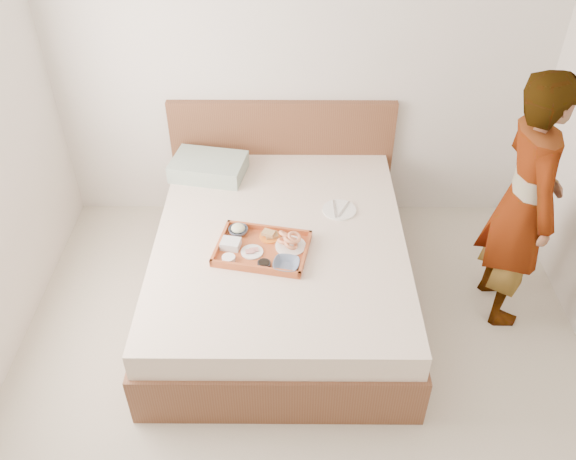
# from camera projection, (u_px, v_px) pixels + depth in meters

# --- Properties ---
(ground) EXTENTS (3.50, 4.00, 0.01)m
(ground) POSITION_uv_depth(u_px,v_px,m) (301.00, 424.00, 3.30)
(ground) COLOR beige
(ground) RESTS_ON ground
(wall_back) EXTENTS (3.50, 0.01, 2.60)m
(wall_back) POSITION_uv_depth(u_px,v_px,m) (301.00, 53.00, 4.03)
(wall_back) COLOR silver
(wall_back) RESTS_ON ground
(bed) EXTENTS (1.65, 2.00, 0.53)m
(bed) POSITION_uv_depth(u_px,v_px,m) (280.00, 266.00, 3.91)
(bed) COLOR brown
(bed) RESTS_ON ground
(headboard) EXTENTS (1.65, 0.06, 0.95)m
(headboard) POSITION_uv_depth(u_px,v_px,m) (282.00, 159.00, 4.53)
(headboard) COLOR brown
(headboard) RESTS_ON ground
(pillow) EXTENTS (0.56, 0.43, 0.12)m
(pillow) POSITION_uv_depth(u_px,v_px,m) (209.00, 167.00, 4.24)
(pillow) COLOR #A3B4A3
(pillow) RESTS_ON bed
(tray) EXTENTS (0.61, 0.49, 0.05)m
(tray) POSITION_uv_depth(u_px,v_px,m) (262.00, 248.00, 3.60)
(tray) COLOR #B04D24
(tray) RESTS_ON bed
(prawn_plate) EXTENTS (0.22, 0.22, 0.01)m
(prawn_plate) POSITION_uv_depth(u_px,v_px,m) (291.00, 246.00, 3.63)
(prawn_plate) COLOR white
(prawn_plate) RESTS_ON tray
(navy_bowl_big) EXTENTS (0.18, 0.18, 0.04)m
(navy_bowl_big) POSITION_uv_depth(u_px,v_px,m) (286.00, 265.00, 3.48)
(navy_bowl_big) COLOR #122241
(navy_bowl_big) RESTS_ON tray
(sauce_dish) EXTENTS (0.09, 0.09, 0.03)m
(sauce_dish) POSITION_uv_depth(u_px,v_px,m) (264.00, 264.00, 3.48)
(sauce_dish) COLOR black
(sauce_dish) RESTS_ON tray
(meat_plate) EXTENTS (0.16, 0.16, 0.01)m
(meat_plate) POSITION_uv_depth(u_px,v_px,m) (252.00, 252.00, 3.58)
(meat_plate) COLOR white
(meat_plate) RESTS_ON tray
(bread_plate) EXTENTS (0.16, 0.16, 0.01)m
(bread_plate) POSITION_uv_depth(u_px,v_px,m) (270.00, 237.00, 3.70)
(bread_plate) COLOR orange
(bread_plate) RESTS_ON tray
(salad_bowl) EXTENTS (0.14, 0.14, 0.04)m
(salad_bowl) POSITION_uv_depth(u_px,v_px,m) (238.00, 231.00, 3.72)
(salad_bowl) COLOR #122241
(salad_bowl) RESTS_ON tray
(plastic_tub) EXTENTS (0.13, 0.11, 0.05)m
(plastic_tub) POSITION_uv_depth(u_px,v_px,m) (231.00, 244.00, 3.61)
(plastic_tub) COLOR silver
(plastic_tub) RESTS_ON tray
(cheese_round) EXTENTS (0.09, 0.09, 0.03)m
(cheese_round) POSITION_uv_depth(u_px,v_px,m) (229.00, 258.00, 3.53)
(cheese_round) COLOR white
(cheese_round) RESTS_ON tray
(dinner_plate) EXTENTS (0.28, 0.28, 0.01)m
(dinner_plate) POSITION_uv_depth(u_px,v_px,m) (339.00, 210.00, 3.93)
(dinner_plate) COLOR white
(dinner_plate) RESTS_ON bed
(person) EXTENTS (0.42, 0.62, 1.66)m
(person) POSITION_uv_depth(u_px,v_px,m) (524.00, 204.00, 3.50)
(person) COLOR silver
(person) RESTS_ON ground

